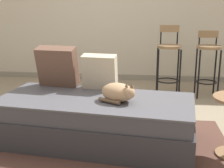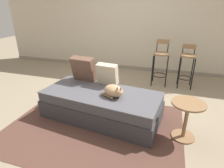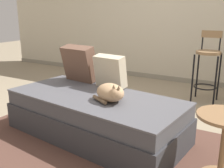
% 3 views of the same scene
% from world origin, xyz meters
% --- Properties ---
extents(ground_plane, '(16.00, 16.00, 0.00)m').
position_xyz_m(ground_plane, '(0.00, 0.00, 0.00)').
color(ground_plane, gray).
rests_on(ground_plane, ground).
extents(wall_back_panel, '(8.00, 0.10, 2.60)m').
position_xyz_m(wall_back_panel, '(0.00, 2.25, 1.30)').
color(wall_back_panel, beige).
rests_on(wall_back_panel, ground).
extents(wall_baseboard_trim, '(8.00, 0.02, 0.09)m').
position_xyz_m(wall_baseboard_trim, '(0.00, 2.20, 0.04)').
color(wall_baseboard_trim, gray).
rests_on(wall_baseboard_trim, ground).
extents(area_rug, '(2.58, 1.96, 0.01)m').
position_xyz_m(area_rug, '(0.00, -0.70, 0.00)').
color(area_rug, brown).
rests_on(area_rug, ground).
extents(couch, '(1.97, 1.08, 0.44)m').
position_xyz_m(couch, '(0.00, -0.40, 0.23)').
color(couch, '#353539').
rests_on(couch, ground).
extents(throw_pillow_corner, '(0.45, 0.29, 0.44)m').
position_xyz_m(throw_pillow_corner, '(-0.47, -0.01, 0.67)').
color(throw_pillow_corner, brown).
rests_on(throw_pillow_corner, couch).
extents(throw_pillow_middle, '(0.38, 0.23, 0.37)m').
position_xyz_m(throw_pillow_middle, '(-0.01, -0.07, 0.63)').
color(throw_pillow_middle, beige).
rests_on(throw_pillow_middle, couch).
extents(cat, '(0.40, 0.36, 0.20)m').
position_xyz_m(cat, '(0.23, -0.47, 0.53)').
color(cat, tan).
rests_on(cat, couch).
extents(bar_stool_near_window, '(0.34, 0.34, 1.02)m').
position_xyz_m(bar_stool_near_window, '(0.80, 1.32, 0.58)').
color(bar_stool_near_window, black).
rests_on(bar_stool_near_window, ground).
extents(bar_stool_by_doorway, '(0.34, 0.34, 0.94)m').
position_xyz_m(bar_stool_by_doorway, '(1.35, 1.32, 0.58)').
color(bar_stool_by_doorway, black).
rests_on(bar_stool_by_doorway, ground).
extents(side_table, '(0.44, 0.44, 0.55)m').
position_xyz_m(side_table, '(1.28, -0.56, 0.36)').
color(side_table, olive).
rests_on(side_table, ground).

